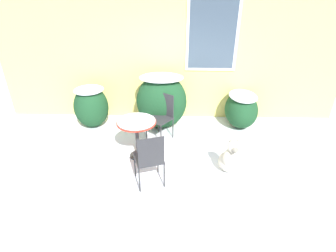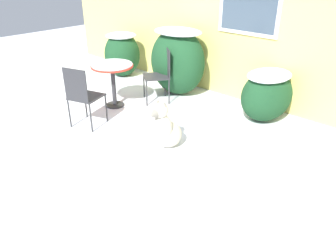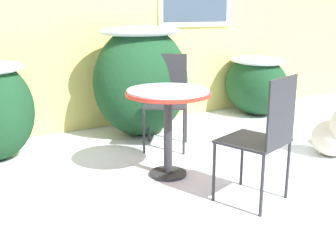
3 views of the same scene
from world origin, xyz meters
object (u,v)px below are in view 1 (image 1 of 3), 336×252
patio_table (137,127)px  patio_chair_far_side (150,158)px  patio_chair_near_table (162,115)px  dog (230,159)px

patio_table → patio_chair_far_side: 0.89m
patio_chair_near_table → dog: (1.24, -1.19, -0.26)m
dog → patio_chair_near_table: bearing=134.7°
patio_table → patio_chair_far_side: bearing=-69.3°
patio_chair_near_table → patio_chair_far_side: 1.58m
patio_chair_near_table → patio_table: bearing=-83.5°
patio_chair_near_table → dog: size_ratio=1.35×
patio_table → dog: bearing=-14.9°
patio_table → patio_chair_far_side: (0.31, -0.83, -0.10)m
patio_table → patio_chair_near_table: (0.43, 0.74, -0.10)m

